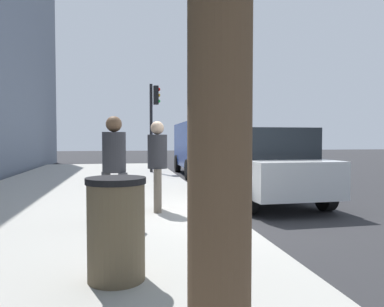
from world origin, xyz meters
TOP-DOWN VIEW (x-y plane):
  - ground_plane at (0.00, 0.00)m, footprint 80.00×80.00m
  - sidewalk_slab at (0.00, 3.00)m, footprint 28.00×6.00m
  - parking_meter at (0.28, 0.56)m, footprint 0.36×0.12m
  - pedestrian_at_meter at (0.25, 1.31)m, footprint 0.52×0.37m
  - pedestrian_bystander at (-0.65, 2.09)m, footprint 0.41×0.43m
  - parked_sedan_near at (1.74, -1.35)m, footprint 4.47×2.10m
  - parked_van_far at (8.39, -1.35)m, footprint 5.23×2.19m
  - traffic_signal at (8.54, 0.77)m, footprint 0.24×0.44m
  - trash_bin at (-3.21, 2.00)m, footprint 0.59×0.59m

SIDE VIEW (x-z plane):
  - ground_plane at x=0.00m, z-range 0.00..0.00m
  - sidewalk_slab at x=0.00m, z-range 0.00..0.15m
  - trash_bin at x=-3.21m, z-range 0.15..1.16m
  - parked_sedan_near at x=1.74m, z-range 0.01..1.78m
  - pedestrian_at_meter at x=0.25m, z-range 0.30..2.01m
  - parking_meter at x=0.28m, z-range 0.46..1.87m
  - pedestrian_bystander at x=-0.65m, z-range 0.31..2.06m
  - parked_van_far at x=8.39m, z-range 0.17..2.35m
  - traffic_signal at x=8.54m, z-range 0.78..4.38m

